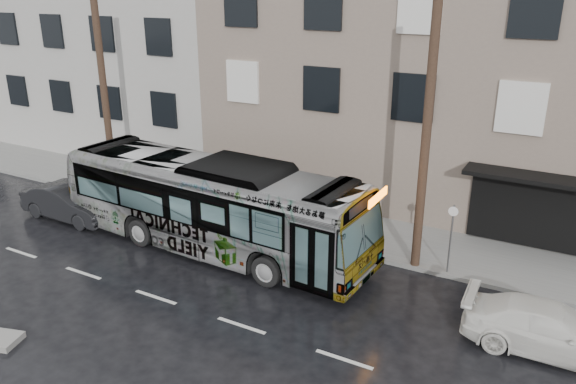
% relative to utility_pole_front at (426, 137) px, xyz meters
% --- Properties ---
extents(ground, '(120.00, 120.00, 0.00)m').
position_rel_utility_pole_front_xyz_m(ground, '(-6.50, -3.30, -4.65)').
color(ground, black).
rests_on(ground, ground).
extents(sidewalk, '(90.00, 3.60, 0.15)m').
position_rel_utility_pole_front_xyz_m(sidewalk, '(-6.50, 1.60, -4.58)').
color(sidewalk, gray).
rests_on(sidewalk, ground).
extents(building_taupe, '(20.00, 12.00, 11.00)m').
position_rel_utility_pole_front_xyz_m(building_taupe, '(-1.50, 9.40, 0.85)').
color(building_taupe, gray).
rests_on(building_taupe, ground).
extents(building_grey, '(26.00, 15.00, 16.00)m').
position_rel_utility_pole_front_xyz_m(building_grey, '(-24.50, 10.90, 3.35)').
color(building_grey, '#A9A69F').
rests_on(building_grey, ground).
extents(utility_pole_front, '(0.30, 0.30, 9.00)m').
position_rel_utility_pole_front_xyz_m(utility_pole_front, '(0.00, 0.00, 0.00)').
color(utility_pole_front, '#422D21').
rests_on(utility_pole_front, sidewalk).
extents(utility_pole_rear, '(0.30, 0.30, 9.00)m').
position_rel_utility_pole_front_xyz_m(utility_pole_rear, '(-14.00, 0.00, 0.00)').
color(utility_pole_rear, '#422D21').
rests_on(utility_pole_rear, sidewalk).
extents(sign_post, '(0.06, 0.06, 2.40)m').
position_rel_utility_pole_front_xyz_m(sign_post, '(1.10, 0.00, -3.30)').
color(sign_post, slate).
rests_on(sign_post, sidewalk).
extents(bus, '(12.48, 3.55, 3.44)m').
position_rel_utility_pole_front_xyz_m(bus, '(-7.02, -2.04, -2.93)').
color(bus, '#B2B2B2').
rests_on(bus, ground).
extents(white_sedan, '(4.59, 2.04, 1.31)m').
position_rel_utility_pole_front_xyz_m(white_sedan, '(4.49, -2.80, -4.00)').
color(white_sedan, white).
rests_on(white_sedan, ground).
extents(dark_sedan, '(4.41, 1.54, 1.45)m').
position_rel_utility_pole_front_xyz_m(dark_sedan, '(-13.83, -2.66, -3.92)').
color(dark_sedan, black).
rests_on(dark_sedan, ground).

